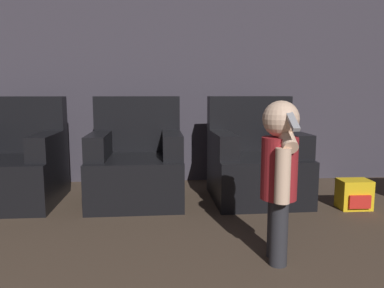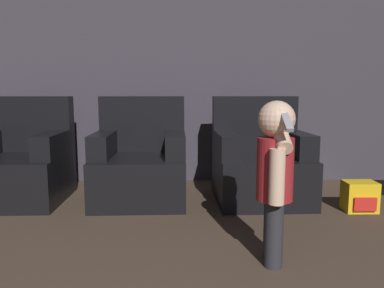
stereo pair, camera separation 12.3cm
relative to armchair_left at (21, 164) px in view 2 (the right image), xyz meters
The scene contains 6 objects.
wall_back 1.78m from the armchair_left, 29.25° to the left, with size 8.40×0.05×2.60m.
armchair_left is the anchor object (origin of this frame).
armchair_middle 1.04m from the armchair_left, ahead, with size 0.79×0.80×0.90m.
armchair_right 2.08m from the armchair_left, ahead, with size 0.80×0.81×0.90m.
person_toddler 2.30m from the armchair_left, 33.23° to the right, with size 0.20×0.35×0.89m.
toy_backpack 2.84m from the armchair_left, ahead, with size 0.25×0.20×0.24m.
Camera 2 is at (0.15, 0.57, 0.94)m, focal length 35.00 mm.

